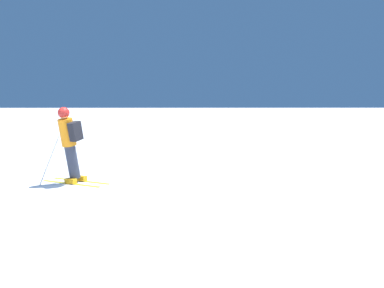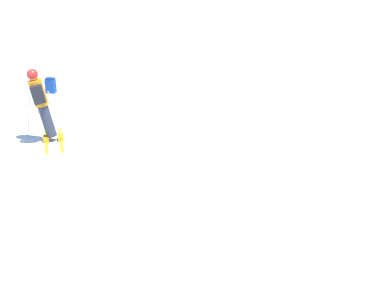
% 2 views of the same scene
% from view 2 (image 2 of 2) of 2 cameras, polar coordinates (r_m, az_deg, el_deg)
% --- Properties ---
extents(ground_plane, '(300.00, 300.00, 0.00)m').
position_cam_2_polar(ground_plane, '(13.35, -19.57, -1.06)').
color(ground_plane, white).
extents(skier, '(1.42, 1.78, 1.89)m').
position_cam_2_polar(skier, '(13.50, -15.81, 4.39)').
color(skier, yellow).
rests_on(skier, ground).
extents(spare_backpack, '(0.36, 0.37, 0.50)m').
position_cam_2_polar(spare_backpack, '(18.06, -14.85, 6.05)').
color(spare_backpack, '#194293').
rests_on(spare_backpack, ground).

